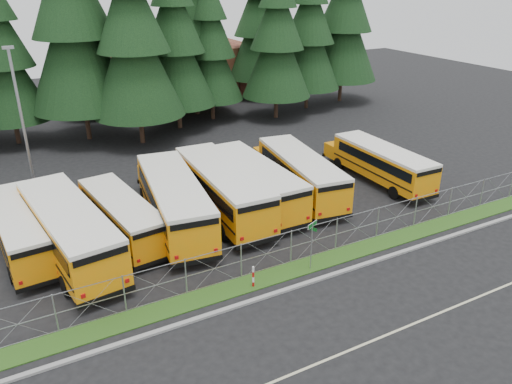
# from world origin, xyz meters

# --- Properties ---
(ground) EXTENTS (120.00, 120.00, 0.00)m
(ground) POSITION_xyz_m (0.00, 0.00, 0.00)
(ground) COLOR black
(ground) RESTS_ON ground
(curb) EXTENTS (50.00, 0.25, 0.12)m
(curb) POSITION_xyz_m (0.00, -3.10, 0.06)
(curb) COLOR gray
(curb) RESTS_ON ground
(grass_verge) EXTENTS (50.00, 1.40, 0.06)m
(grass_verge) POSITION_xyz_m (0.00, -1.70, 0.03)
(grass_verge) COLOR #224413
(grass_verge) RESTS_ON ground
(road_lane_line) EXTENTS (50.00, 0.12, 0.01)m
(road_lane_line) POSITION_xyz_m (0.00, -8.00, 0.01)
(road_lane_line) COLOR beige
(road_lane_line) RESTS_ON ground
(chainlink_fence) EXTENTS (44.00, 0.10, 2.00)m
(chainlink_fence) POSITION_xyz_m (0.00, -1.00, 1.00)
(chainlink_fence) COLOR #989AA1
(chainlink_fence) RESTS_ON ground
(brick_building) EXTENTS (22.00, 10.00, 6.00)m
(brick_building) POSITION_xyz_m (6.00, 40.00, 3.00)
(brick_building) COLOR brown
(brick_building) RESTS_ON ground
(bus_0) EXTENTS (3.26, 10.52, 2.72)m
(bus_0) POSITION_xyz_m (-13.60, 7.17, 1.36)
(bus_0) COLOR orange
(bus_0) RESTS_ON ground
(bus_1) EXTENTS (4.41, 12.50, 3.21)m
(bus_1) POSITION_xyz_m (-11.38, 5.32, 1.60)
(bus_1) COLOR orange
(bus_1) RESTS_ON ground
(bus_2) EXTENTS (3.55, 10.16, 2.61)m
(bus_2) POSITION_xyz_m (-8.29, 6.32, 1.30)
(bus_2) COLOR orange
(bus_2) RESTS_ON ground
(bus_3) EXTENTS (4.54, 12.53, 3.21)m
(bus_3) POSITION_xyz_m (-5.03, 6.18, 1.61)
(bus_3) COLOR orange
(bus_3) RESTS_ON ground
(bus_4) EXTENTS (3.36, 12.36, 3.21)m
(bus_4) POSITION_xyz_m (-1.74, 6.49, 1.61)
(bus_4) COLOR orange
(bus_4) RESTS_ON ground
(bus_5) EXTENTS (2.74, 11.51, 3.02)m
(bus_5) POSITION_xyz_m (0.72, 6.70, 1.51)
(bus_5) COLOR orange
(bus_5) RESTS_ON ground
(bus_6) EXTENTS (4.26, 11.68, 2.99)m
(bus_6) POSITION_xyz_m (4.31, 6.54, 1.50)
(bus_6) COLOR orange
(bus_6) RESTS_ON ground
(bus_east) EXTENTS (2.63, 10.57, 2.76)m
(bus_east) POSITION_xyz_m (10.88, 5.68, 1.38)
(bus_east) COLOR orange
(bus_east) RESTS_ON ground
(street_sign) EXTENTS (0.78, 0.51, 2.81)m
(street_sign) POSITION_xyz_m (-0.41, -2.04, 2.03)
(street_sign) COLOR #989AA1
(street_sign) RESTS_ON ground
(striped_bollard) EXTENTS (0.11, 0.11, 1.20)m
(striped_bollard) POSITION_xyz_m (-3.85, -2.04, 0.60)
(striped_bollard) COLOR #B20C0C
(striped_bollard) RESTS_ON ground
(light_standard) EXTENTS (0.70, 0.35, 10.14)m
(light_standard) POSITION_xyz_m (-12.06, 16.05, 5.50)
(light_standard) COLOR #989AA1
(light_standard) RESTS_ON ground
(conifer_2) EXTENTS (6.92, 6.92, 15.31)m
(conifer_2) POSITION_xyz_m (-12.14, 28.45, 7.65)
(conifer_2) COLOR black
(conifer_2) RESTS_ON ground
(conifer_3) EXTENTS (9.24, 9.24, 20.44)m
(conifer_3) POSITION_xyz_m (-6.13, 26.65, 10.22)
(conifer_3) COLOR black
(conifer_3) RESTS_ON ground
(conifer_4) EXTENTS (8.18, 8.18, 18.10)m
(conifer_4) POSITION_xyz_m (-2.01, 23.18, 9.05)
(conifer_4) COLOR black
(conifer_4) RESTS_ON ground
(conifer_5) EXTENTS (7.45, 7.45, 16.48)m
(conifer_5) POSITION_xyz_m (2.69, 26.04, 8.24)
(conifer_5) COLOR black
(conifer_5) RESTS_ON ground
(conifer_6) EXTENTS (6.52, 6.52, 14.41)m
(conifer_6) POSITION_xyz_m (7.02, 27.57, 7.21)
(conifer_6) COLOR black
(conifer_6) RESTS_ON ground
(conifer_7) EXTENTS (7.21, 7.21, 15.93)m
(conifer_7) POSITION_xyz_m (13.22, 24.80, 7.97)
(conifer_7) COLOR black
(conifer_7) RESTS_ON ground
(conifer_8) EXTENTS (7.27, 7.27, 16.08)m
(conifer_8) POSITION_xyz_m (18.38, 26.69, 8.04)
(conifer_8) COLOR black
(conifer_8) RESTS_ON ground
(conifer_9) EXTENTS (8.17, 8.17, 18.07)m
(conifer_9) POSITION_xyz_m (23.88, 27.63, 9.04)
(conifer_9) COLOR black
(conifer_9) RESTS_ON ground
(conifer_11) EXTENTS (6.41, 6.41, 14.17)m
(conifer_11) POSITION_xyz_m (-4.39, 34.83, 7.08)
(conifer_11) COLOR black
(conifer_11) RESTS_ON ground
(conifer_12) EXTENTS (8.65, 8.65, 19.13)m
(conifer_12) POSITION_xyz_m (6.24, 30.08, 9.57)
(conifer_12) COLOR black
(conifer_12) RESTS_ON ground
(conifer_13) EXTENTS (7.42, 7.42, 16.40)m
(conifer_13) POSITION_xyz_m (16.07, 34.20, 8.20)
(conifer_13) COLOR black
(conifer_13) RESTS_ON ground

